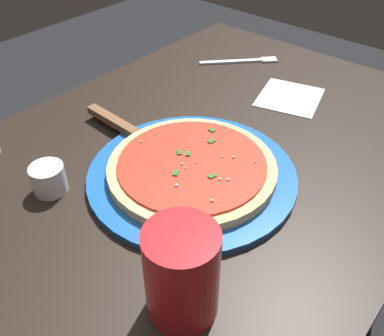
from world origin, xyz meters
The scene contains 8 objects.
restaurant_table centered at (0.00, 0.00, 0.60)m, with size 1.12×0.71×0.75m.
serving_plate centered at (0.01, 0.03, 0.75)m, with size 0.33×0.33×0.01m, color #195199.
pizza centered at (0.01, 0.03, 0.77)m, with size 0.27×0.27×0.02m.
pizza_server centered at (0.00, -0.13, 0.76)m, with size 0.07×0.22×0.01m.
cup_tall_drink centered at (0.20, 0.18, 0.81)m, with size 0.08×0.08×0.12m, color #B2191E.
cup_small_sauce centered at (0.18, -0.12, 0.77)m, with size 0.05×0.05×0.05m, color silver.
napkin_loose_left centered at (-0.32, 0.02, 0.75)m, with size 0.13×0.12×0.00m, color white.
fork centered at (-0.39, -0.15, 0.75)m, with size 0.15×0.14×0.00m.
Camera 1 is at (0.41, 0.37, 1.19)m, focal length 40.09 mm.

